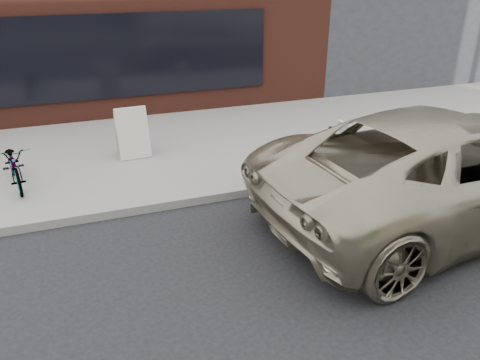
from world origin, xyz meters
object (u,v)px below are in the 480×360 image
object	(u,v)px
motorcycle	(310,164)
minivan	(448,166)
bicycle_front	(14,165)
sandwich_sign	(132,131)

from	to	relation	value
motorcycle	minivan	xyz separation A→B (m)	(1.63, -1.52, 0.34)
minivan	bicycle_front	xyz separation A→B (m)	(-6.58, 3.19, -0.32)
motorcycle	sandwich_sign	bearing A→B (deg)	134.54
motorcycle	minivan	size ratio (longest dim) A/B	0.31
minivan	bicycle_front	bearing A→B (deg)	58.41
minivan	sandwich_sign	bearing A→B (deg)	42.17
minivan	sandwich_sign	size ratio (longest dim) A/B	6.21
sandwich_sign	bicycle_front	bearing A→B (deg)	-163.10
motorcycle	bicycle_front	xyz separation A→B (m)	(-4.95, 1.67, 0.02)
motorcycle	bicycle_front	size ratio (longest dim) A/B	1.28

